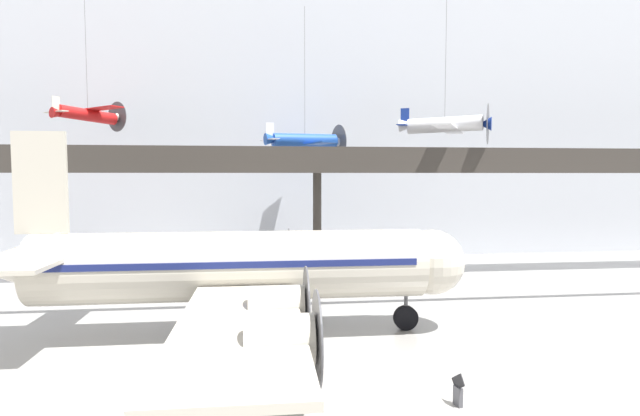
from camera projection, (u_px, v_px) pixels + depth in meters
name	position (u px, v px, depth m)	size (l,w,h in m)	color
hangar_back_wall	(306.00, 119.00, 50.47)	(140.00, 3.00, 27.87)	silver
mezzanine_walkway	(319.00, 169.00, 39.54)	(110.00, 3.20, 10.42)	#38332D
airliner_silver_main	(231.00, 267.00, 25.37)	(25.05, 28.43, 10.37)	beige
suspended_plane_blue_trainer	(305.00, 141.00, 43.25)	(7.43, 8.78, 13.02)	#1E4CAD
suspended_plane_white_twin	(445.00, 125.00, 40.43)	(7.67, 8.60, 12.03)	silver
suspended_plane_red_highwing	(88.00, 114.00, 40.19)	(6.18, 5.97, 10.80)	red
info_sign_pedestal	(458.00, 393.00, 17.84)	(0.24, 0.77, 1.24)	#4C4C51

